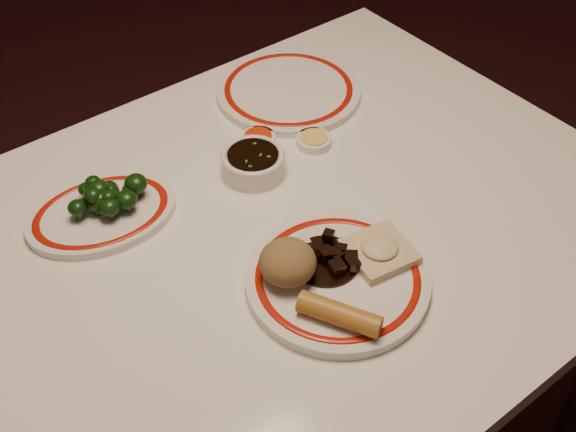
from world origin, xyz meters
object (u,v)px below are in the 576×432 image
at_px(dining_table, 276,265).
at_px(rice_mound, 288,262).
at_px(broccoli_pile, 105,197).
at_px(soy_bowl, 253,164).
at_px(fried_wonton, 379,250).
at_px(broccoli_plate, 102,214).
at_px(spring_roll, 339,314).
at_px(main_plate, 338,280).
at_px(stirfry_heap, 326,259).

height_order(dining_table, rice_mound, rice_mound).
xyz_separation_m(broccoli_pile, soy_bowl, (0.25, -0.06, -0.02)).
distance_m(fried_wonton, broccoli_plate, 0.45).
bearing_deg(broccoli_plate, rice_mound, -62.90).
bearing_deg(spring_roll, fried_wonton, -4.20).
distance_m(dining_table, spring_roll, 0.26).
bearing_deg(main_plate, soy_bowl, 79.83).
height_order(spring_roll, broccoli_plate, spring_roll).
bearing_deg(fried_wonton, broccoli_pile, 128.36).
xyz_separation_m(main_plate, stirfry_heap, (0.00, 0.03, 0.02)).
height_order(fried_wonton, broccoli_plate, fried_wonton).
bearing_deg(fried_wonton, soy_bowl, 95.22).
bearing_deg(broccoli_plate, fried_wonton, -50.48).
bearing_deg(rice_mound, fried_wonton, -20.75).
bearing_deg(stirfry_heap, broccoli_pile, 122.65).
height_order(rice_mound, soy_bowl, rice_mound).
xyz_separation_m(broccoli_plate, broccoli_pile, (0.01, -0.00, 0.03)).
relative_size(dining_table, rice_mound, 14.12).
xyz_separation_m(dining_table, rice_mound, (-0.06, -0.11, 0.14)).
bearing_deg(soy_bowl, dining_table, -111.11).
distance_m(rice_mound, soy_bowl, 0.26).
height_order(main_plate, fried_wonton, fried_wonton).
relative_size(rice_mound, broccoli_pile, 0.63).
distance_m(main_plate, rice_mound, 0.08).
relative_size(fried_wonton, soy_bowl, 0.98).
distance_m(main_plate, spring_roll, 0.09).
bearing_deg(dining_table, rice_mound, -118.77).
height_order(rice_mound, broccoli_pile, rice_mound).
height_order(spring_roll, fried_wonton, spring_roll).
bearing_deg(fried_wonton, main_plate, 175.75).
bearing_deg(stirfry_heap, rice_mound, 165.51).
bearing_deg(rice_mound, dining_table, 61.23).
bearing_deg(broccoli_plate, stirfry_heap, -55.85).
relative_size(spring_roll, broccoli_pile, 0.88).
relative_size(stirfry_heap, soy_bowl, 0.96).
height_order(stirfry_heap, broccoli_pile, broccoli_pile).
height_order(stirfry_heap, broccoli_plate, stirfry_heap).
xyz_separation_m(main_plate, spring_roll, (-0.05, -0.06, 0.02)).
xyz_separation_m(stirfry_heap, broccoli_plate, (-0.21, 0.31, -0.02)).
distance_m(spring_roll, broccoli_plate, 0.44).
distance_m(fried_wonton, broccoli_pile, 0.44).
distance_m(rice_mound, broccoli_plate, 0.34).
bearing_deg(broccoli_pile, main_plate, -59.92).
bearing_deg(rice_mound, main_plate, -38.02).
relative_size(fried_wonton, stirfry_heap, 1.02).
xyz_separation_m(spring_roll, fried_wonton, (0.13, 0.06, -0.01)).
xyz_separation_m(main_plate, rice_mound, (-0.06, 0.05, 0.04)).
bearing_deg(broccoli_plate, dining_table, -42.13).
xyz_separation_m(dining_table, soy_bowl, (0.05, 0.13, 0.11)).
bearing_deg(broccoli_pile, fried_wonton, -51.64).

